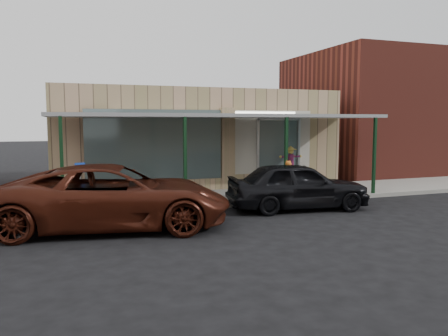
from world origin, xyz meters
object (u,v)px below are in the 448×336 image
object	(u,v)px
barrel_scarecrow	(290,173)
barrel_pumpkin	(88,196)
car_maroon	(114,196)
handicap_sign	(80,180)
parked_sedan	(298,186)

from	to	relation	value
barrel_scarecrow	barrel_pumpkin	xyz separation A→B (m)	(-8.01, -1.13, -0.33)
car_maroon	handicap_sign	bearing A→B (deg)	31.70
barrel_pumpkin	parked_sedan	bearing A→B (deg)	-20.43
handicap_sign	parked_sedan	xyz separation A→B (m)	(6.66, -1.36, -0.31)
barrel_scarecrow	barrel_pumpkin	bearing A→B (deg)	-174.41
barrel_pumpkin	parked_sedan	size ratio (longest dim) A/B	0.16
handicap_sign	car_maroon	distance (m)	2.17
barrel_scarecrow	parked_sedan	bearing A→B (deg)	-116.95
barrel_scarecrow	car_maroon	bearing A→B (deg)	-153.29
handicap_sign	parked_sedan	bearing A→B (deg)	-23.72
handicap_sign	barrel_pumpkin	bearing A→B (deg)	64.20
barrel_pumpkin	parked_sedan	distance (m)	6.85
parked_sedan	car_maroon	bearing A→B (deg)	103.05
barrel_scarecrow	handicap_sign	bearing A→B (deg)	-167.80
barrel_scarecrow	barrel_pumpkin	size ratio (longest dim) A/B	2.28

